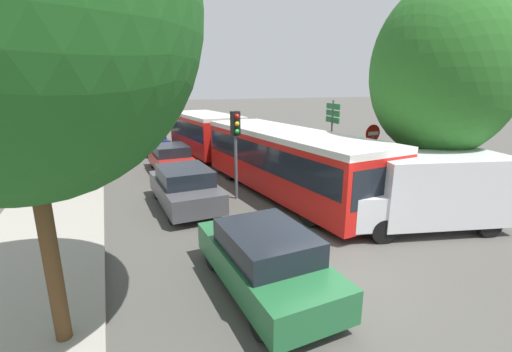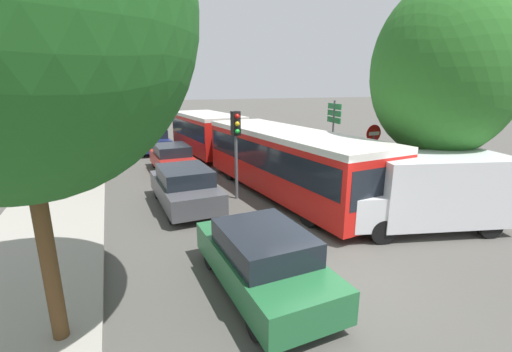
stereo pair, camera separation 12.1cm
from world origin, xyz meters
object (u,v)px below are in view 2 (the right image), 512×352
white_van (430,190)px  no_entry_sign (372,148)px  city_bus_rear (129,107)px  queued_car_graphite (185,187)px  articulated_bus (245,144)px  queued_car_navy (152,140)px  tree_left_mid (56,72)px  queued_car_green (262,259)px  traffic_light (236,136)px  queued_car_red (172,158)px  queued_car_white (140,123)px  tree_left_far (74,76)px  tree_left_distant (82,73)px  queued_car_tan (144,131)px  tree_left_near (0,18)px  tree_right_near (445,70)px  direction_sign_post (334,121)px

white_van → no_entry_sign: (0.87, 3.62, 0.64)m
city_bus_rear → queued_car_graphite: city_bus_rear is taller
city_bus_rear → articulated_bus: bearing=-176.0°
queued_car_navy → tree_left_mid: size_ratio=0.67×
queued_car_green → traffic_light: bearing=-16.5°
queued_car_red → queued_car_white: size_ratio=1.04×
city_bus_rear → tree_left_far: 26.79m
city_bus_rear → tree_left_distant: bearing=162.3°
queued_car_white → white_van: size_ratio=0.74×
articulated_bus → city_bus_rear: (-3.56, 34.41, -0.05)m
queued_car_green → queued_car_tan: bearing=-1.2°
queued_car_navy → queued_car_tan: size_ratio=1.13×
no_entry_sign → queued_car_white: bearing=-164.7°
tree_left_distant → tree_left_mid: bearing=-89.6°
articulated_bus → tree_left_far: tree_left_far is taller
queued_car_red → tree_left_near: size_ratio=0.51×
city_bus_rear → queued_car_white: (0.19, -14.05, -0.76)m
tree_left_distant → white_van: bearing=-68.9°
queued_car_graphite → tree_right_near: tree_right_near is taller
white_van → no_entry_sign: bearing=-87.3°
tree_left_mid → tree_right_near: (12.33, -7.27, -0.03)m
white_van → direction_sign_post: size_ratio=1.49×
queued_car_green → tree_right_near: size_ratio=0.53×
direction_sign_post → tree_right_near: 6.40m
queued_car_graphite → tree_left_distant: (-4.15, 22.67, 4.59)m
queued_car_green → city_bus_rear: bearing=-1.5°
city_bus_rear → queued_car_green: 44.05m
queued_car_graphite → queued_car_tan: bearing=-2.5°
queued_car_graphite → white_van: (6.50, -4.89, 0.48)m
white_van → tree_left_far: tree_left_far is taller
queued_car_green → white_van: bearing=-82.0°
queued_car_graphite → tree_left_mid: bearing=44.0°
queued_car_graphite → direction_sign_post: 8.82m
queued_car_tan → traffic_light: size_ratio=1.17×
direction_sign_post → tree_left_near: 14.77m
no_entry_sign → tree_left_distant: tree_left_distant is taller
queued_car_red → white_van: 12.05m
articulated_bus → queued_car_red: (-3.32, 1.83, -0.79)m
articulated_bus → tree_left_mid: tree_left_mid is taller
queued_car_white → tree_left_near: (-3.93, -30.03, 4.53)m
queued_car_graphite → traffic_light: size_ratio=1.28×
queued_car_tan → tree_left_distant: bearing=38.3°
traffic_light → white_van: bearing=37.8°
no_entry_sign → direction_sign_post: bearing=167.7°
no_entry_sign → queued_car_graphite: bearing=-99.8°
queued_car_red → tree_left_distant: tree_left_distant is taller
queued_car_graphite → tree_left_near: 8.23m
queued_car_graphite → tree_left_mid: tree_left_mid is taller
direction_sign_post → tree_left_distant: bearing=-49.0°
queued_car_white → tree_left_near: size_ratio=0.49×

